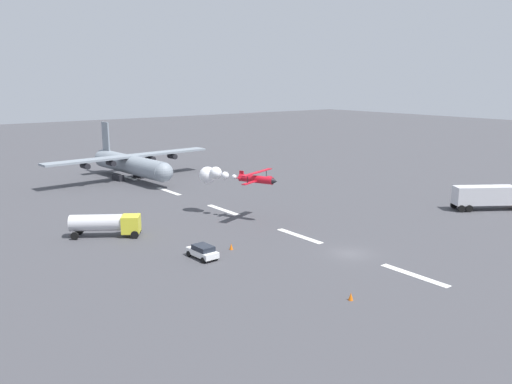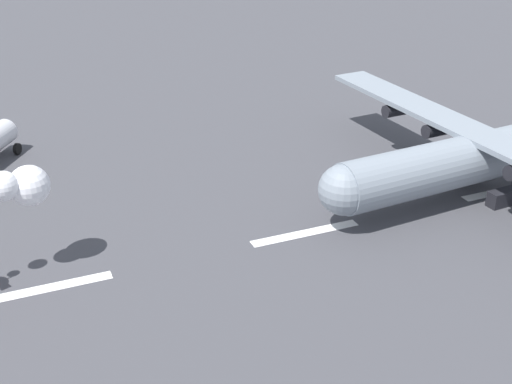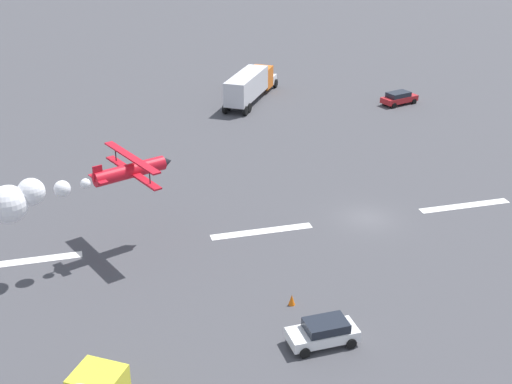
{
  "view_description": "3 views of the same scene",
  "coord_description": "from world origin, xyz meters",
  "px_view_note": "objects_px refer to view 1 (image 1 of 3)",
  "views": [
    {
      "loc": [
        -39.12,
        43.89,
        19.59
      ],
      "look_at": [
        18.35,
        -0.33,
        4.11
      ],
      "focal_mm": 36.84,
      "sensor_mm": 36.0,
      "label": 1
    },
    {
      "loc": [
        24.77,
        -36.77,
        23.71
      ],
      "look_at": [
        40.07,
        0.0,
        3.9
      ],
      "focal_mm": 48.08,
      "sensor_mm": 36.0,
      "label": 2
    },
    {
      "loc": [
        21.35,
        45.15,
        24.83
      ],
      "look_at": [
        9.77,
        2.08,
        4.38
      ],
      "focal_mm": 48.28,
      "sensor_mm": 36.0,
      "label": 3
    }
  ],
  "objects_px": {
    "cargo_transport_plane": "(133,164)",
    "traffic_cone_far": "(231,246)",
    "semi_truck_orange": "(493,196)",
    "fuel_tanker_truck": "(106,223)",
    "stunt_biplane_red": "(222,176)",
    "traffic_cone_near": "(351,296)",
    "airport_staff_sedan": "(203,251)"
  },
  "relations": [
    {
      "from": "semi_truck_orange",
      "to": "stunt_biplane_red",
      "type": "bearing_deg",
      "value": 56.74
    },
    {
      "from": "semi_truck_orange",
      "to": "traffic_cone_near",
      "type": "relative_size",
      "value": 16.85
    },
    {
      "from": "fuel_tanker_truck",
      "to": "airport_staff_sedan",
      "type": "xyz_separation_m",
      "value": [
        -14.61,
        -5.28,
        -0.93
      ]
    },
    {
      "from": "semi_truck_orange",
      "to": "traffic_cone_far",
      "type": "distance_m",
      "value": 44.06
    },
    {
      "from": "cargo_transport_plane",
      "to": "airport_staff_sedan",
      "type": "xyz_separation_m",
      "value": [
        -48.46,
        13.99,
        -2.47
      ]
    },
    {
      "from": "semi_truck_orange",
      "to": "fuel_tanker_truck",
      "type": "xyz_separation_m",
      "value": [
        22.6,
        52.77,
        -0.37
      ]
    },
    {
      "from": "fuel_tanker_truck",
      "to": "airport_staff_sedan",
      "type": "relative_size",
      "value": 2.07
    },
    {
      "from": "airport_staff_sedan",
      "to": "traffic_cone_far",
      "type": "height_order",
      "value": "airport_staff_sedan"
    },
    {
      "from": "cargo_transport_plane",
      "to": "fuel_tanker_truck",
      "type": "relative_size",
      "value": 4.09
    },
    {
      "from": "cargo_transport_plane",
      "to": "semi_truck_orange",
      "type": "distance_m",
      "value": 65.65
    },
    {
      "from": "cargo_transport_plane",
      "to": "traffic_cone_far",
      "type": "bearing_deg",
      "value": 168.56
    },
    {
      "from": "cargo_transport_plane",
      "to": "traffic_cone_near",
      "type": "xyz_separation_m",
      "value": [
        -66.52,
        9.44,
        -2.9
      ]
    },
    {
      "from": "cargo_transport_plane",
      "to": "traffic_cone_near",
      "type": "height_order",
      "value": "cargo_transport_plane"
    },
    {
      "from": "fuel_tanker_truck",
      "to": "traffic_cone_far",
      "type": "height_order",
      "value": "fuel_tanker_truck"
    },
    {
      "from": "stunt_biplane_red",
      "to": "traffic_cone_near",
      "type": "distance_m",
      "value": 34.33
    },
    {
      "from": "cargo_transport_plane",
      "to": "semi_truck_orange",
      "type": "xyz_separation_m",
      "value": [
        -56.45,
        -33.5,
        -1.17
      ]
    },
    {
      "from": "traffic_cone_near",
      "to": "stunt_biplane_red",
      "type": "bearing_deg",
      "value": -13.92
    },
    {
      "from": "traffic_cone_near",
      "to": "traffic_cone_far",
      "type": "distance_m",
      "value": 18.61
    },
    {
      "from": "cargo_transport_plane",
      "to": "fuel_tanker_truck",
      "type": "height_order",
      "value": "cargo_transport_plane"
    },
    {
      "from": "airport_staff_sedan",
      "to": "traffic_cone_far",
      "type": "bearing_deg",
      "value": -82.73
    },
    {
      "from": "traffic_cone_near",
      "to": "traffic_cone_far",
      "type": "bearing_deg",
      "value": 0.77
    },
    {
      "from": "stunt_biplane_red",
      "to": "traffic_cone_far",
      "type": "distance_m",
      "value": 17.47
    },
    {
      "from": "cargo_transport_plane",
      "to": "traffic_cone_near",
      "type": "bearing_deg",
      "value": 171.92
    },
    {
      "from": "cargo_transport_plane",
      "to": "traffic_cone_far",
      "type": "xyz_separation_m",
      "value": [
        -47.92,
        9.69,
        -2.9
      ]
    },
    {
      "from": "airport_staff_sedan",
      "to": "stunt_biplane_red",
      "type": "bearing_deg",
      "value": -40.57
    },
    {
      "from": "stunt_biplane_red",
      "to": "traffic_cone_far",
      "type": "xyz_separation_m",
      "value": [
        -14.28,
        8.4,
        -5.55
      ]
    },
    {
      "from": "stunt_biplane_red",
      "to": "semi_truck_orange",
      "type": "height_order",
      "value": "stunt_biplane_red"
    },
    {
      "from": "stunt_biplane_red",
      "to": "traffic_cone_near",
      "type": "xyz_separation_m",
      "value": [
        -32.89,
        8.15,
        -5.55
      ]
    },
    {
      "from": "airport_staff_sedan",
      "to": "traffic_cone_near",
      "type": "xyz_separation_m",
      "value": [
        -18.06,
        -4.55,
        -0.44
      ]
    },
    {
      "from": "stunt_biplane_red",
      "to": "semi_truck_orange",
      "type": "distance_m",
      "value": 41.78
    },
    {
      "from": "semi_truck_orange",
      "to": "fuel_tanker_truck",
      "type": "distance_m",
      "value": 57.4
    },
    {
      "from": "traffic_cone_near",
      "to": "cargo_transport_plane",
      "type": "bearing_deg",
      "value": -8.08
    }
  ]
}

